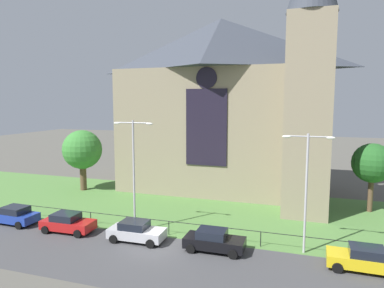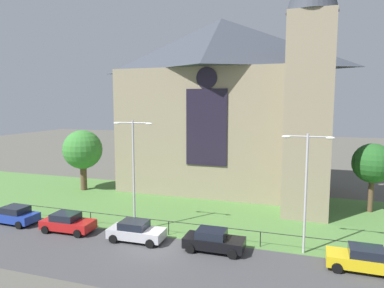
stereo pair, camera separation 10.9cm
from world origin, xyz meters
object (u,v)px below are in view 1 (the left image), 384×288
(church_building, at_px, (225,103))
(parked_car_black, at_px, (214,240))
(streetlamp_near, at_px, (134,162))
(parked_car_red, at_px, (68,223))
(tree_left_far, at_px, (82,150))
(streetlamp_far, at_px, (307,178))
(parked_car_silver, at_px, (136,231))
(parked_car_blue, at_px, (14,215))
(tree_right_far, at_px, (372,163))
(parked_car_yellow, at_px, (364,259))

(church_building, xyz_separation_m, parked_car_black, (3.32, -17.71, -9.53))
(streetlamp_near, relative_size, parked_car_red, 2.10)
(streetlamp_near, height_order, parked_car_red, streetlamp_near)
(church_building, distance_m, streetlamp_near, 17.13)
(tree_left_far, distance_m, streetlamp_far, 26.97)
(streetlamp_far, distance_m, parked_car_silver, 12.89)
(tree_left_far, xyz_separation_m, parked_car_blue, (1.39, -11.77, -4.02))
(streetlamp_near, height_order, streetlamp_far, streetlamp_near)
(tree_right_far, height_order, parked_car_blue, tree_right_far)
(tree_left_far, xyz_separation_m, streetlamp_near, (12.01, -10.12, 0.86))
(church_building, height_order, parked_car_black, church_building)
(parked_car_blue, relative_size, parked_car_silver, 1.00)
(parked_car_blue, bearing_deg, tree_right_far, -154.08)
(parked_car_red, bearing_deg, church_building, 62.15)
(streetlamp_far, xyz_separation_m, parked_car_blue, (-23.61, -1.66, -4.51))
(streetlamp_far, relative_size, parked_car_blue, 1.94)
(streetlamp_near, relative_size, parked_car_blue, 2.10)
(parked_car_blue, bearing_deg, streetlamp_near, -169.42)
(church_building, height_order, parked_car_yellow, church_building)
(parked_car_red, bearing_deg, streetlamp_far, 3.89)
(tree_left_far, xyz_separation_m, streetlamp_far, (24.99, -10.12, 0.49))
(parked_car_yellow, bearing_deg, tree_right_far, -98.97)
(church_building, bearing_deg, streetlamp_far, -59.94)
(church_building, xyz_separation_m, streetlamp_far, (9.30, -16.08, -5.01))
(church_building, relative_size, streetlamp_far, 3.14)
(tree_right_far, height_order, parked_car_silver, tree_right_far)
(parked_car_blue, relative_size, parked_car_black, 1.01)
(streetlamp_near, relative_size, streetlamp_far, 1.08)
(church_building, distance_m, parked_car_black, 20.38)
(church_building, relative_size, parked_car_blue, 6.11)
(tree_left_far, height_order, parked_car_blue, tree_left_far)
(tree_left_far, bearing_deg, streetlamp_near, -40.10)
(parked_car_blue, bearing_deg, parked_car_silver, -178.82)
(church_building, height_order, parked_car_blue, church_building)
(parked_car_silver, bearing_deg, streetlamp_far, 7.05)
(parked_car_red, distance_m, parked_car_black, 12.05)
(streetlamp_far, xyz_separation_m, parked_car_silver, (-11.94, -1.77, -4.51))
(church_building, relative_size, tree_left_far, 3.66)
(tree_left_far, height_order, parked_car_yellow, tree_left_far)
(church_building, relative_size, parked_car_yellow, 6.14)
(tree_right_far, xyz_separation_m, parked_car_silver, (-17.78, -13.34, -3.89))
(streetlamp_far, height_order, parked_car_red, streetlamp_far)
(parked_car_blue, height_order, parked_car_silver, same)
(parked_car_red, relative_size, parked_car_black, 1.01)
(streetlamp_far, bearing_deg, church_building, 120.06)
(tree_left_far, height_order, parked_car_black, tree_left_far)
(church_building, distance_m, streetlamp_far, 19.24)
(tree_left_far, relative_size, streetlamp_near, 0.79)
(church_building, bearing_deg, parked_car_black, -79.38)
(parked_car_blue, bearing_deg, parked_car_black, -178.21)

